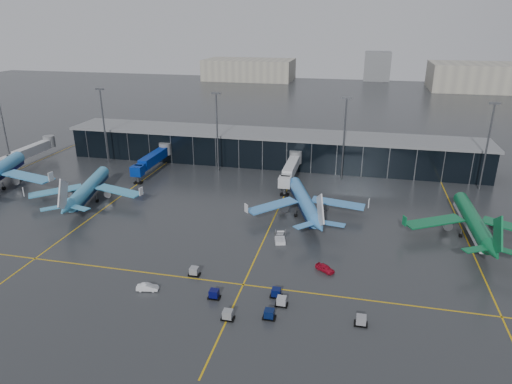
% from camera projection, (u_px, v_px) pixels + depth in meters
% --- Properties ---
extents(ground, '(600.00, 600.00, 0.00)m').
position_uv_depth(ground, '(216.00, 243.00, 101.81)').
color(ground, '#282B2D').
rests_on(ground, ground).
extents(terminal_pier, '(142.00, 17.00, 10.70)m').
position_uv_depth(terminal_pier, '(270.00, 148.00, 156.32)').
color(terminal_pier, black).
rests_on(terminal_pier, ground).
extents(jet_bridges, '(94.00, 27.50, 7.20)m').
position_uv_depth(jet_bridges, '(152.00, 159.00, 146.56)').
color(jet_bridges, '#595B60').
rests_on(jet_bridges, ground).
extents(flood_masts, '(203.00, 0.50, 25.50)m').
position_uv_depth(flood_masts, '(279.00, 133.00, 141.36)').
color(flood_masts, '#595B60').
rests_on(flood_masts, ground).
extents(distant_hangars, '(260.00, 71.00, 22.00)m').
position_uv_depth(distant_hangars, '(392.00, 73.00, 334.24)').
color(distant_hangars, '#B2AD99').
rests_on(distant_hangars, ground).
extents(taxi_lines, '(220.00, 120.00, 0.02)m').
position_uv_depth(taxi_lines, '(269.00, 228.00, 109.40)').
color(taxi_lines, gold).
rests_on(taxi_lines, ground).
extents(airliner_arkefly, '(40.12, 43.43, 11.33)m').
position_uv_depth(airliner_arkefly, '(88.00, 180.00, 124.15)').
color(airliner_arkefly, '#3D9BC9').
rests_on(airliner_arkefly, ground).
extents(airliner_klm_near, '(41.96, 44.73, 11.18)m').
position_uv_depth(airliner_klm_near, '(305.00, 193.00, 115.27)').
color(airliner_klm_near, '#418BD6').
rests_on(airliner_klm_near, ground).
extents(airliner_aer_lingus, '(33.75, 38.20, 11.49)m').
position_uv_depth(airliner_aer_lingus, '(475.00, 212.00, 103.84)').
color(airliner_aer_lingus, '#0C6537').
rests_on(airliner_aer_lingus, ground).
extents(baggage_carts, '(34.18, 13.51, 1.70)m').
position_uv_depth(baggage_carts, '(259.00, 301.00, 79.87)').
color(baggage_carts, black).
rests_on(baggage_carts, ground).
extents(mobile_airstair, '(2.91, 3.64, 3.45)m').
position_uv_depth(mobile_airstair, '(280.00, 239.00, 102.11)').
color(mobile_airstair, silver).
rests_on(mobile_airstair, ground).
extents(service_van_red, '(4.34, 3.74, 1.41)m').
position_uv_depth(service_van_red, '(325.00, 268.00, 90.41)').
color(service_van_red, '#B10D25').
rests_on(service_van_red, ground).
extents(service_van_white, '(4.22, 2.13, 1.33)m').
position_uv_depth(service_van_white, '(147.00, 287.00, 84.06)').
color(service_van_white, white).
rests_on(service_van_white, ground).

